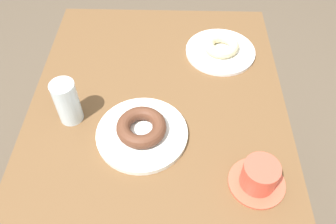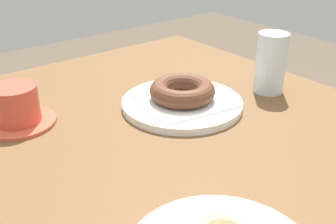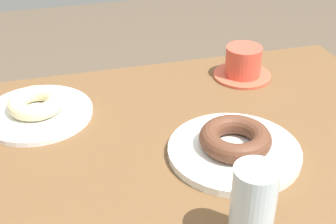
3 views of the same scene
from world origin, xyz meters
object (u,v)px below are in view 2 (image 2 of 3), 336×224
(donut_chocolate_ring, at_px, (182,90))
(water_glass, at_px, (271,63))
(coffee_cup, at_px, (16,107))
(plate_chocolate_ring, at_px, (182,104))

(donut_chocolate_ring, height_order, water_glass, water_glass)
(water_glass, distance_m, coffee_cup, 0.51)
(plate_chocolate_ring, relative_size, donut_chocolate_ring, 1.86)
(plate_chocolate_ring, bearing_deg, donut_chocolate_ring, 0.00)
(donut_chocolate_ring, bearing_deg, coffee_cup, 64.77)
(donut_chocolate_ring, xyz_separation_m, water_glass, (-0.05, -0.19, 0.03))
(water_glass, relative_size, coffee_cup, 0.95)
(plate_chocolate_ring, xyz_separation_m, coffee_cup, (0.13, 0.28, 0.03))
(plate_chocolate_ring, height_order, donut_chocolate_ring, donut_chocolate_ring)
(plate_chocolate_ring, height_order, coffee_cup, coffee_cup)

